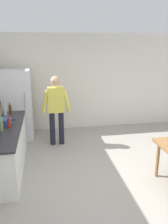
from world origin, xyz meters
name	(u,v)px	position (x,y,z in m)	size (l,w,h in m)	color
ground_plane	(116,182)	(0.00, 0.00, 0.00)	(14.00, 14.00, 0.00)	#9E998E
wall_back	(86,82)	(0.00, 3.00, 1.35)	(6.40, 0.12, 2.70)	silver
kitchen_counter	(6,149)	(-2.00, 0.80, 0.45)	(0.64, 2.20, 0.90)	white
refrigerator	(18,105)	(-1.90, 2.40, 0.90)	(0.70, 0.67, 1.80)	white
person	(56,106)	(-0.95, 1.85, 0.98)	(0.70, 0.22, 1.70)	#1E1E2D
cooking_pot	(5,122)	(-2.01, 0.96, 0.96)	(0.40, 0.28, 0.12)	#285193
utensil_jar	(0,111)	(-2.20, 1.64, 0.98)	(0.11, 0.11, 0.32)	tan
bottle_wine_green	(0,107)	(-2.23, 1.80, 1.05)	(0.08, 0.08, 0.34)	#1E5123
bottle_sauce_red	(9,123)	(-1.89, 0.75, 1.00)	(0.06, 0.06, 0.24)	#B22319
bottle_beer_brown	(10,109)	(-1.98, 1.67, 1.01)	(0.06, 0.06, 0.26)	#5B3314
bottle_water_clear	(5,110)	(-2.08, 1.58, 1.03)	(0.07, 0.07, 0.30)	silver
bottle_vinegar_tall	(1,124)	(-2.00, 0.59, 1.04)	(0.06, 0.06, 0.32)	gray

